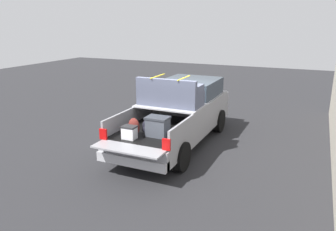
# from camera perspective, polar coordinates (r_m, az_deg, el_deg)

# --- Properties ---
(ground_plane) EXTENTS (40.00, 40.00, 0.00)m
(ground_plane) POSITION_cam_1_polar(r_m,az_deg,el_deg) (10.60, 1.35, -4.91)
(ground_plane) COLOR #262628
(pickup_truck) EXTENTS (6.05, 2.06, 2.23)m
(pickup_truck) POSITION_cam_1_polar(r_m,az_deg,el_deg) (10.62, 2.17, 0.59)
(pickup_truck) COLOR gray
(pickup_truck) RESTS_ON ground_plane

